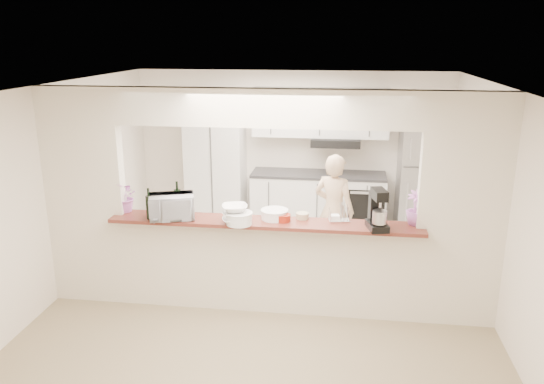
% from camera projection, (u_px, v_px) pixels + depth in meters
% --- Properties ---
extents(floor, '(6.00, 6.00, 0.00)m').
position_uv_depth(floor, '(265.00, 309.00, 6.08)').
color(floor, gray).
rests_on(floor, ground).
extents(tile_overlay, '(5.00, 2.90, 0.01)m').
position_uv_depth(tile_overlay, '(281.00, 255.00, 7.55)').
color(tile_overlay, beige).
rests_on(tile_overlay, floor).
extents(partition, '(5.00, 0.15, 2.50)m').
position_uv_depth(partition, '(265.00, 185.00, 5.66)').
color(partition, silver).
rests_on(partition, floor).
extents(bar_counter, '(3.40, 0.38, 1.09)m').
position_uv_depth(bar_counter, '(265.00, 263.00, 5.91)').
color(bar_counter, silver).
rests_on(bar_counter, floor).
extents(kitchen_cabinets, '(3.15, 0.62, 2.25)m').
position_uv_depth(kitchen_cabinets, '(279.00, 169.00, 8.42)').
color(kitchen_cabinets, silver).
rests_on(kitchen_cabinets, floor).
extents(refrigerator, '(0.75, 0.70, 1.70)m').
position_uv_depth(refrigerator, '(423.00, 183.00, 8.09)').
color(refrigerator, '#A2A2A7').
rests_on(refrigerator, floor).
extents(flower_left, '(0.36, 0.32, 0.35)m').
position_uv_depth(flower_left, '(126.00, 197.00, 5.97)').
color(flower_left, '#EC7DD5').
rests_on(flower_left, bar_counter).
extents(wine_bottle_a, '(0.07, 0.07, 0.35)m').
position_uv_depth(wine_bottle_a, '(149.00, 207.00, 5.75)').
color(wine_bottle_a, black).
rests_on(wine_bottle_a, bar_counter).
extents(wine_bottle_b, '(0.07, 0.07, 0.37)m').
position_uv_depth(wine_bottle_b, '(178.00, 201.00, 5.92)').
color(wine_bottle_b, black).
rests_on(wine_bottle_b, bar_counter).
extents(toaster_oven, '(0.56, 0.46, 0.26)m').
position_uv_depth(toaster_oven, '(172.00, 207.00, 5.77)').
color(toaster_oven, '#B7B6BC').
rests_on(toaster_oven, bar_counter).
extents(serving_bowls, '(0.33, 0.33, 0.20)m').
position_uv_depth(serving_bowls, '(235.00, 214.00, 5.62)').
color(serving_bowls, white).
rests_on(serving_bowls, bar_counter).
extents(plate_stack_a, '(0.29, 0.29, 0.13)m').
position_uv_depth(plate_stack_a, '(239.00, 218.00, 5.60)').
color(plate_stack_a, white).
rests_on(plate_stack_a, bar_counter).
extents(plate_stack_b, '(0.30, 0.30, 0.10)m').
position_uv_depth(plate_stack_b, '(275.00, 214.00, 5.77)').
color(plate_stack_b, white).
rests_on(plate_stack_b, bar_counter).
extents(red_bowl, '(0.16, 0.16, 0.08)m').
position_uv_depth(red_bowl, '(283.00, 218.00, 5.71)').
color(red_bowl, maroon).
rests_on(red_bowl, bar_counter).
extents(tan_bowl, '(0.14, 0.14, 0.07)m').
position_uv_depth(tan_bowl, '(302.00, 216.00, 5.79)').
color(tan_bowl, tan).
rests_on(tan_bowl, bar_counter).
extents(utensil_caddy, '(0.24, 0.17, 0.21)m').
position_uv_depth(utensil_caddy, '(339.00, 213.00, 5.69)').
color(utensil_caddy, silver).
rests_on(utensil_caddy, bar_counter).
extents(stand_mixer, '(0.25, 0.33, 0.43)m').
position_uv_depth(stand_mixer, '(378.00, 211.00, 5.43)').
color(stand_mixer, black).
rests_on(stand_mixer, bar_counter).
extents(flower_right, '(0.23, 0.23, 0.37)m').
position_uv_depth(flower_right, '(416.00, 208.00, 5.56)').
color(flower_right, '#D673D1').
rests_on(flower_right, bar_counter).
extents(person, '(0.66, 0.56, 1.54)m').
position_uv_depth(person, '(334.00, 211.00, 7.04)').
color(person, '#D3AE89').
rests_on(person, floor).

